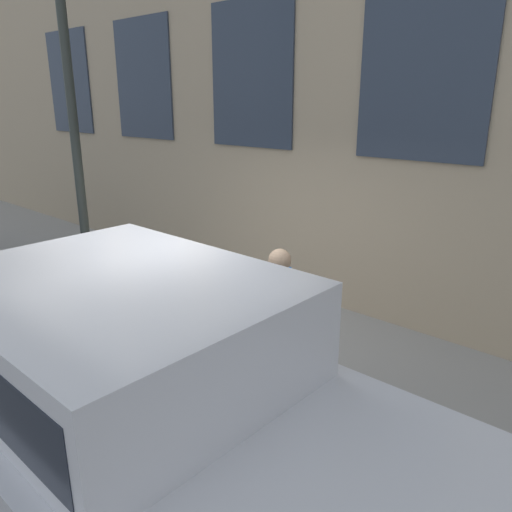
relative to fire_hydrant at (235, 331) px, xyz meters
The scene contains 6 objects.
ground_plane 0.90m from the fire_hydrant, 147.73° to the left, with size 80.00×80.00×0.00m, color #514F4C.
sidewalk 0.95m from the fire_hydrant, 27.33° to the left, with size 2.66×60.00×0.17m.
fire_hydrant is the anchor object (origin of this frame).
person 0.69m from the fire_hydrant, 78.71° to the right, with size 0.33×0.22×1.38m.
parked_car_silver_near 1.97m from the fire_hydrant, 158.94° to the right, with size 2.05×4.75×1.82m.
street_lamp 3.86m from the fire_hydrant, 92.26° to the left, with size 0.36×0.36×4.99m.
Camera 1 is at (-2.80, -3.75, 2.90)m, focal length 35.00 mm.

